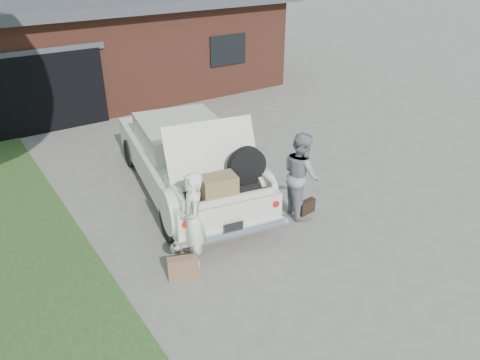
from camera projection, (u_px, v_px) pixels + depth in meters
ground at (259, 246)px, 8.46m from camera, size 90.00×90.00×0.00m
house at (92, 42)px, 16.62m from camera, size 12.80×7.80×3.30m
sedan at (188, 159)px, 10.00m from camera, size 2.94×5.50×2.08m
woman_left at (193, 221)px, 7.65m from camera, size 0.60×0.73×1.70m
woman_right at (301, 175)px, 9.11m from camera, size 0.86×0.99×1.73m
suitcase_left at (183, 268)px, 7.61m from camera, size 0.53×0.32×0.39m
suitcase_right at (307, 207)px, 9.42m from camera, size 0.39×0.16×0.30m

